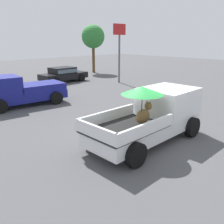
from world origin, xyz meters
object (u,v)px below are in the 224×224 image
Objects in this scene: pickup_truck_main at (154,115)px; pickup_truck_red at (20,91)px; parked_sedan_far at (63,74)px; motel_sign at (119,42)px.

pickup_truck_main is 8.57m from pickup_truck_red.
parked_sedan_far is 0.87× the size of motel_sign.
motel_sign is at bearing 49.89° from pickup_truck_main.
pickup_truck_main is at bearing -129.92° from motel_sign.
pickup_truck_red is at bearing -141.85° from parked_sedan_far.
motel_sign reaches higher than pickup_truck_main.
parked_sedan_far is 5.78m from motel_sign.
motel_sign is at bearing -48.83° from parked_sedan_far.
pickup_truck_red is 1.15× the size of parked_sedan_far.
parked_sedan_far is at bearing 132.17° from motel_sign.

